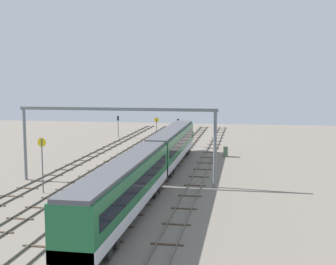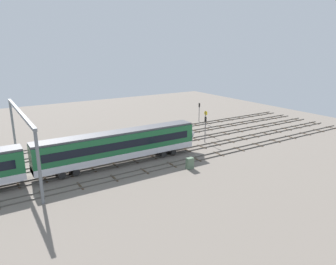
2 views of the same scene
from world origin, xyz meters
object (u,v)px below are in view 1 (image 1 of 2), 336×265
Objects in this scene: train at (156,161)px; signal_light_trackside_departure at (118,123)px; signal_light_trackside_approach at (178,128)px; speed_sign_mid_trackside at (156,126)px; relay_cabinet at (226,151)px; overhead_gantry at (116,125)px; speed_sign_near_foreground at (42,158)px.

train reaches higher than signal_light_trackside_departure.
signal_light_trackside_approach is 16.23m from signal_light_trackside_departure.
speed_sign_mid_trackside reaches higher than relay_cabinet.
relay_cabinet is (-13.46, -13.29, -2.20)m from speed_sign_mid_trackside.
overhead_gantry is 14.13× the size of relay_cabinet.
train is 41.12m from signal_light_trackside_departure.
speed_sign_mid_trackside is at bearing 3.40° from overhead_gantry.
signal_light_trackside_departure is (9.08, 13.44, -0.26)m from signal_light_trackside_approach.
train is at bearing -158.28° from signal_light_trackside_departure.
signal_light_trackside_departure reaches higher than relay_cabinet.
signal_light_trackside_approach is (-3.73, -4.59, 0.09)m from speed_sign_mid_trackside.
speed_sign_mid_trackside is 0.97× the size of signal_light_trackside_approach.
train is 20.67m from relay_cabinet.
overhead_gantry reaches higher than signal_light_trackside_departure.
speed_sign_mid_trackside is (38.53, -4.33, -0.68)m from speed_sign_near_foreground.
overhead_gantry is (-0.24, 4.39, 4.00)m from train.
signal_light_trackside_departure is (5.35, 8.86, -0.16)m from speed_sign_mid_trackside.
speed_sign_near_foreground is at bearing 117.99° from train.
signal_light_trackside_approach reaches higher than relay_cabinet.
signal_light_trackside_approach is (29.35, -2.62, -3.57)m from overhead_gantry.
relay_cabinet is (-9.73, -8.71, -2.30)m from signal_light_trackside_approach.
signal_light_trackside_departure is (38.20, 15.22, 0.18)m from train.
train is 10.63× the size of signal_light_trackside_approach.
signal_light_trackside_departure is 29.13m from relay_cabinet.
speed_sign_near_foreground is 1.33× the size of signal_light_trackside_departure.
signal_light_trackside_departure is 2.70× the size of relay_cabinet.
signal_light_trackside_approach is (34.80, -8.92, -0.58)m from speed_sign_near_foreground.
overhead_gantry is 8.85m from speed_sign_near_foreground.
overhead_gantry is at bearing 93.09° from train.
overhead_gantry is at bearing -176.60° from speed_sign_mid_trackside.
signal_light_trackside_approach reaches higher than speed_sign_mid_trackside.
speed_sign_mid_trackside is (33.09, 1.97, -3.66)m from overhead_gantry.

